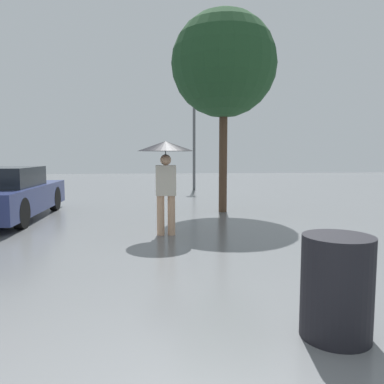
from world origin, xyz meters
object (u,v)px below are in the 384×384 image
(tree, at_px, (224,65))
(parked_car_farthest, at_px, (6,195))
(trash_bin, at_px, (337,287))
(street_lamp, at_px, (194,120))
(pedestrian, at_px, (166,159))

(tree, bearing_deg, parked_car_farthest, -173.34)
(parked_car_farthest, xyz_separation_m, trash_bin, (4.96, -6.32, -0.15))
(tree, xyz_separation_m, street_lamp, (-0.07, 6.41, -0.80))
(parked_car_farthest, bearing_deg, trash_bin, -51.88)
(street_lamp, distance_m, trash_bin, 13.60)
(parked_car_farthest, relative_size, trash_bin, 4.99)
(street_lamp, height_order, trash_bin, street_lamp)
(parked_car_farthest, relative_size, tree, 0.82)
(street_lamp, bearing_deg, parked_car_farthest, -126.66)
(pedestrian, xyz_separation_m, street_lamp, (1.54, 9.21, 1.60))
(parked_car_farthest, relative_size, street_lamp, 1.01)
(parked_car_farthest, bearing_deg, street_lamp, 53.34)
(street_lamp, relative_size, trash_bin, 4.95)
(parked_car_farthest, height_order, trash_bin, parked_car_farthest)
(tree, distance_m, trash_bin, 7.74)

